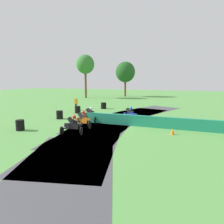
% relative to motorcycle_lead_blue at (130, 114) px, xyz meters
% --- Properties ---
extents(ground_plane, '(120.00, 120.00, 0.00)m').
position_rel_motorcycle_lead_blue_xyz_m(ground_plane, '(-1.46, -1.62, -0.65)').
color(ground_plane, '#569947').
extents(track_asphalt, '(7.92, 28.33, 0.01)m').
position_rel_motorcycle_lead_blue_xyz_m(track_asphalt, '(-0.71, -1.61, -0.65)').
color(track_asphalt, '#47474C').
rests_on(track_asphalt, ground).
extents(safety_barrier, '(15.71, 0.42, 0.90)m').
position_rel_motorcycle_lead_blue_xyz_m(safety_barrier, '(4.37, -1.57, -0.20)').
color(safety_barrier, '#1E8466').
rests_on(safety_barrier, ground).
extents(motorcycle_lead_blue, '(1.70, 0.85, 1.43)m').
position_rel_motorcycle_lead_blue_xyz_m(motorcycle_lead_blue, '(0.00, 0.00, 0.00)').
color(motorcycle_lead_blue, black).
rests_on(motorcycle_lead_blue, ground).
extents(motorcycle_chase_red, '(1.69, 0.74, 1.42)m').
position_rel_motorcycle_lead_blue_xyz_m(motorcycle_chase_red, '(-3.25, -1.59, 0.01)').
color(motorcycle_chase_red, black).
rests_on(motorcycle_chase_red, ground).
extents(motorcycle_trailing_orange, '(1.68, 0.87, 1.43)m').
position_rel_motorcycle_lead_blue_xyz_m(motorcycle_trailing_orange, '(-2.69, -3.92, 0.00)').
color(motorcycle_trailing_orange, black).
rests_on(motorcycle_trailing_orange, ground).
extents(motorcycle_fourth_black, '(1.68, 1.08, 1.43)m').
position_rel_motorcycle_lead_blue_xyz_m(motorcycle_fourth_black, '(-2.35, -5.85, -0.01)').
color(motorcycle_fourth_black, black).
rests_on(motorcycle_fourth_black, ground).
extents(tire_stack_near, '(0.71, 0.71, 0.80)m').
position_rel_motorcycle_lead_blue_xyz_m(tire_stack_near, '(-5.72, 6.88, -0.25)').
color(tire_stack_near, black).
rests_on(tire_stack_near, ground).
extents(tire_stack_mid_a, '(0.65, 0.65, 0.80)m').
position_rel_motorcycle_lead_blue_xyz_m(tire_stack_mid_a, '(-6.97, 2.43, -0.25)').
color(tire_stack_mid_a, black).
rests_on(tire_stack_mid_a, ground).
extents(tire_stack_mid_b, '(0.63, 0.63, 0.80)m').
position_rel_motorcycle_lead_blue_xyz_m(tire_stack_mid_b, '(-6.74, -1.32, -0.25)').
color(tire_stack_mid_b, black).
rests_on(tire_stack_mid_b, ground).
extents(tire_stack_far, '(0.63, 0.63, 0.80)m').
position_rel_motorcycle_lead_blue_xyz_m(tire_stack_far, '(-6.69, -6.34, -0.25)').
color(tire_stack_far, black).
rests_on(tire_stack_far, ground).
extents(track_marshal, '(0.34, 0.24, 1.63)m').
position_rel_motorcycle_lead_blue_xyz_m(track_marshal, '(-8.22, 4.12, 0.17)').
color(track_marshal, '#232328').
rests_on(track_marshal, ground).
extents(traffic_cone, '(0.28, 0.28, 0.44)m').
position_rel_motorcycle_lead_blue_xyz_m(traffic_cone, '(4.14, -3.29, -0.43)').
color(traffic_cone, orange).
rests_on(traffic_cone, ground).
extents(tree_far_left, '(3.71, 3.71, 8.87)m').
position_rel_motorcycle_lead_blue_xyz_m(tree_far_left, '(-16.03, 20.72, 6.19)').
color(tree_far_left, brown).
rests_on(tree_far_left, ground).
extents(tree_far_right, '(4.36, 4.36, 7.78)m').
position_rel_motorcycle_lead_blue_xyz_m(tree_far_right, '(-9.51, 27.33, 4.81)').
color(tree_far_right, brown).
rests_on(tree_far_right, ground).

